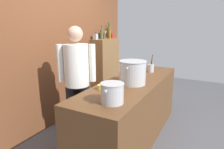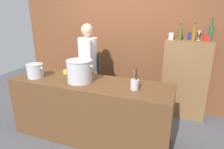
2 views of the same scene
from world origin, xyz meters
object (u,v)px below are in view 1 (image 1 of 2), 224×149
Objects in this scene: stockpot_small at (112,93)px; utensil_crock at (151,68)px; wine_bottle_amber at (110,33)px; wine_bottle_green at (109,32)px; spice_tin_navy at (101,36)px; spice_tin_silver at (95,37)px; butter_jar at (101,87)px; wine_glass_wide at (105,33)px; chef at (77,77)px; spice_tin_red at (111,36)px; stockpot_large at (133,72)px; wine_bottle_olive at (101,34)px.

utensil_crock is (1.52, 0.07, -0.03)m from stockpot_small.
stockpot_small is 1.03× the size of wine_bottle_amber.
wine_bottle_green reaches higher than spice_tin_navy.
utensil_crock is at bearing -114.35° from spice_tin_navy.
butter_jar is at bearing -145.31° from spice_tin_silver.
stockpot_small is 2.70m from wine_glass_wide.
chef is at bearing 144.58° from utensil_crock.
spice_tin_silver is at bearing 172.39° from spice_tin_red.
wine_bottle_green is 2.08× the size of wine_glass_wide.
spice_tin_navy is (0.61, 1.35, 0.48)m from utensil_crock.
spice_tin_silver reaches higher than stockpot_large.
wine_bottle_amber is (1.86, 0.90, 0.57)m from butter_jar.
wine_bottle_green is at bearing 33.64° from wine_bottle_amber.
wine_bottle_amber is (2.17, 1.23, 0.50)m from stockpot_small.
chef reaches higher than wine_glass_wide.
spice_tin_red is at bearing -2.30° from wine_bottle_olive.
wine_bottle_amber is (1.45, 1.15, 0.44)m from stockpot_large.
wine_bottle_olive is (1.65, 0.98, 0.56)m from butter_jar.
wine_bottle_olive is at bearing 158.67° from wine_bottle_amber.
stockpot_large is 1.39× the size of stockpot_small.
spice_tin_red reaches higher than stockpot_large.
wine_glass_wide is (0.09, 0.16, 0.00)m from wine_bottle_amber.
stockpot_small is (-0.47, -0.82, 0.04)m from chef.
wine_bottle_green is at bearing 59.53° from spice_tin_red.
wine_glass_wide is 0.16m from spice_tin_red.
spice_tin_navy reaches higher than spice_tin_red.
stockpot_large is 3.55× the size of spice_tin_navy.
wine_bottle_olive is (-0.47, -0.09, -0.03)m from wine_bottle_green.
wine_bottle_green is at bearing -104.32° from chef.
stockpot_large is 2.52× the size of wine_glass_wide.
wine_bottle_green is at bearing 29.95° from stockpot_small.
spice_tin_navy is (0.31, 0.06, 0.00)m from spice_tin_silver.
stockpot_small is 2.77× the size of spice_tin_red.
wine_bottle_olive is at bearing 33.70° from stockpot_small.
chef is 0.94m from stockpot_small.
utensil_crock is 3.25× the size of butter_jar.
wine_bottle_amber is 2.48× the size of spice_tin_navy.
stockpot_small is 2.73m from spice_tin_red.
wine_bottle_green reaches higher than stockpot_large.
chef is 18.31× the size of butter_jar.
butter_jar is 0.83× the size of spice_tin_red.
chef is 1.28m from utensil_crock.
stockpot_large is 1.43× the size of wine_bottle_amber.
chef reaches higher than spice_tin_red.
chef is 0.78m from stockpot_large.
chef is 15.18× the size of spice_tin_red.
wine_bottle_green is 1.27× the size of wine_bottle_olive.
stockpot_large reaches higher than stockpot_small.
butter_jar is (-0.16, -0.49, -0.04)m from chef.
wine_bottle_olive reaches higher than chef.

